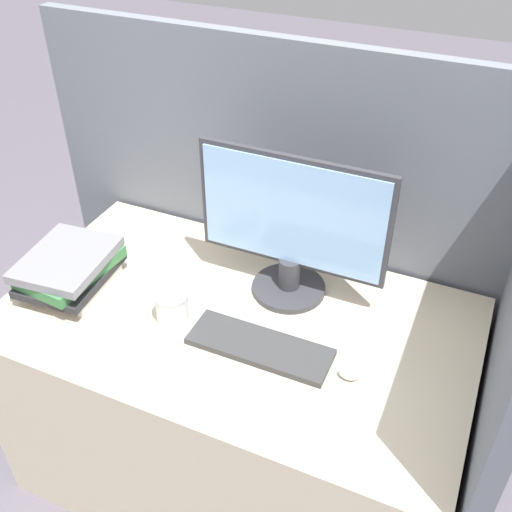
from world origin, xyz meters
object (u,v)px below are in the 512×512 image
Objects in this scene: keyboard at (260,347)px; coffee_cup at (172,306)px; book_stack at (70,270)px; monitor at (291,231)px; mouse at (349,373)px.

coffee_cup reaches higher than keyboard.
book_stack reaches higher than coffee_cup.
book_stack is at bearing -157.07° from monitor.
coffee_cup is (-0.26, -0.26, -0.17)m from monitor.
coffee_cup reaches higher than mouse.
mouse is at bearing -44.47° from monitor.
monitor is 0.43m from mouse.
monitor is 10.09× the size of mouse.
coffee_cup is at bearing -0.08° from book_stack.
monitor is at bearing 22.93° from book_stack.
monitor is at bearing 94.21° from keyboard.
keyboard is 0.64m from book_stack.
coffee_cup is at bearing -134.68° from monitor.
keyboard is 3.99× the size of coffee_cup.
monitor is 0.69m from book_stack.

